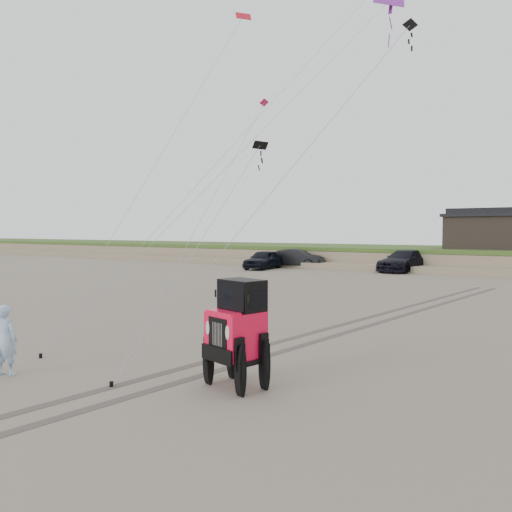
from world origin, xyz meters
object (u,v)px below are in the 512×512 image
(truck_b, at_px, (296,258))
(man, at_px, (5,340))
(cabin, at_px, (487,230))
(truck_c, at_px, (405,261))
(jeep, at_px, (236,345))
(truck_a, at_px, (263,259))

(truck_b, distance_m, man, 33.51)
(cabin, relative_size, truck_c, 1.09)
(cabin, relative_size, man, 3.99)
(truck_c, bearing_deg, truck_b, -164.15)
(jeep, bearing_deg, truck_c, 115.52)
(man, bearing_deg, truck_c, -110.61)
(truck_b, bearing_deg, cabin, -72.70)
(cabin, bearing_deg, man, -96.38)
(cabin, height_order, jeep, cabin)
(truck_a, xyz_separation_m, jeep, (16.31, -26.89, 0.10))
(cabin, distance_m, jeep, 36.44)
(truck_b, distance_m, jeep, 33.32)
(truck_c, relative_size, man, 3.66)
(truck_a, bearing_deg, jeep, -63.89)
(man, bearing_deg, cabin, -118.31)
(cabin, xyz_separation_m, truck_a, (-15.79, -9.46, -2.44))
(truck_b, bearing_deg, man, -169.90)
(truck_a, distance_m, jeep, 31.45)
(jeep, bearing_deg, truck_b, 131.56)
(truck_b, relative_size, truck_c, 0.83)
(truck_b, height_order, man, truck_b)
(jeep, distance_m, man, 5.28)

